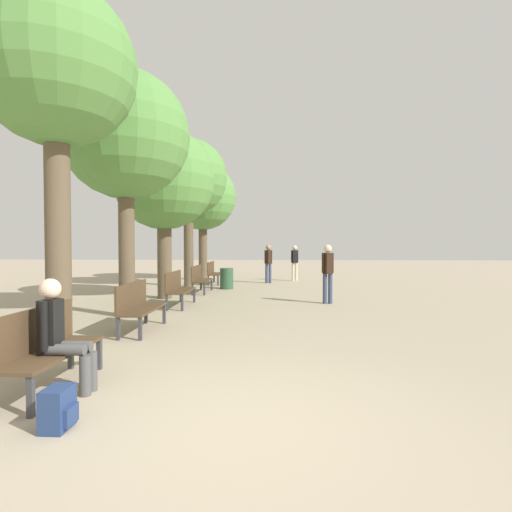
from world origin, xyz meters
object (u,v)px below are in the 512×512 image
bench_row_3 (200,277)px  tree_row_3 (188,179)px  bench_row_0 (45,344)px  bench_row_4 (214,271)px  bench_row_2 (178,287)px  tree_row_0 (56,71)px  bench_row_1 (138,304)px  tree_row_4 (203,197)px  backpack (58,409)px  person_seated (61,332)px  trash_bin (227,279)px  pedestrian_mid (268,261)px  tree_row_2 (164,180)px  pedestrian_near (328,270)px  tree_row_1 (126,137)px  pedestrian_far (295,260)px

bench_row_3 → tree_row_3: tree_row_3 is taller
bench_row_0 → bench_row_4: same height
bench_row_2 → tree_row_0: size_ratio=0.28×
bench_row_1 → bench_row_3: same height
tree_row_4 → backpack: 15.85m
person_seated → trash_bin: person_seated is taller
bench_row_1 → person_seated: person_seated is taller
tree_row_0 → pedestrian_mid: tree_row_0 is taller
bench_row_0 → backpack: 1.25m
bench_row_0 → pedestrian_mid: pedestrian_mid is taller
bench_row_2 → tree_row_2: (-0.80, 1.57, 3.15)m
tree_row_2 → backpack: tree_row_2 is taller
bench_row_4 → pedestrian_near: size_ratio=0.95×
bench_row_1 → tree_row_1: tree_row_1 is taller
bench_row_3 → person_seated: size_ratio=1.23×
tree_row_1 → bench_row_4: bearing=84.2°
bench_row_2 → backpack: (0.70, -7.22, -0.34)m
bench_row_4 → trash_bin: size_ratio=2.03×
tree_row_4 → bench_row_1: bearing=-85.9°
person_seated → bench_row_3: bearing=91.5°
bench_row_3 → bench_row_4: same height
tree_row_2 → tree_row_3: tree_row_3 is taller
tree_row_1 → tree_row_3: 6.60m
person_seated → pedestrian_near: (3.91, 7.05, 0.28)m
bench_row_4 → backpack: (0.70, -13.47, -0.34)m
bench_row_3 → person_seated: 9.47m
pedestrian_near → pedestrian_far: bearing=94.9°
backpack → tree_row_3: bearing=97.0°
bench_row_2 → person_seated: person_seated is taller
pedestrian_near → pedestrian_far: (-0.61, 7.10, -0.02)m
tree_row_2 → bench_row_3: bearing=62.7°
bench_row_4 → tree_row_4: bearing=113.2°
bench_row_3 → tree_row_3: 4.29m
tree_row_2 → tree_row_4: size_ratio=0.96×
pedestrian_mid → bench_row_1: bearing=-103.4°
bench_row_3 → tree_row_4: 6.08m
bench_row_1 → tree_row_2: bearing=99.7°
bench_row_0 → pedestrian_mid: bearing=79.7°
tree_row_2 → backpack: 9.58m
bench_row_4 → pedestrian_near: (4.15, -5.53, 0.43)m
bench_row_0 → trash_bin: bench_row_0 is taller
tree_row_4 → pedestrian_mid: (3.15, -1.43, -2.96)m
person_seated → backpack: size_ratio=3.39×
tree_row_1 → tree_row_4: tree_row_1 is taller
tree_row_2 → trash_bin: size_ratio=6.75×
bench_row_0 → pedestrian_far: (3.54, 14.05, 0.41)m
tree_row_4 → trash_bin: (1.60, -3.78, -3.53)m
person_seated → pedestrian_near: size_ratio=0.77×
pedestrian_near → pedestrian_far: pedestrian_near is taller
bench_row_3 → pedestrian_near: 4.82m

